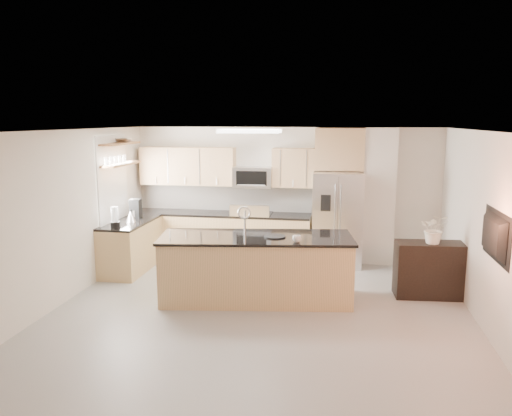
% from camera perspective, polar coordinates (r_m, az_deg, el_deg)
% --- Properties ---
extents(floor, '(6.50, 6.50, 0.00)m').
position_cam_1_polar(floor, '(7.17, 0.18, -12.45)').
color(floor, gray).
rests_on(floor, ground).
extents(ceiling, '(6.00, 6.50, 0.02)m').
position_cam_1_polar(ceiling, '(6.62, 0.19, 8.80)').
color(ceiling, white).
rests_on(ceiling, wall_back).
extents(wall_back, '(6.00, 0.02, 2.60)m').
position_cam_1_polar(wall_back, '(9.95, 3.28, 1.71)').
color(wall_back, beige).
rests_on(wall_back, floor).
extents(wall_front, '(6.00, 0.02, 2.60)m').
position_cam_1_polar(wall_front, '(3.75, -8.26, -12.79)').
color(wall_front, beige).
rests_on(wall_front, floor).
extents(wall_left, '(0.02, 6.50, 2.60)m').
position_cam_1_polar(wall_left, '(7.84, -21.98, -1.30)').
color(wall_left, beige).
rests_on(wall_left, floor).
extents(wall_right, '(0.02, 6.50, 2.60)m').
position_cam_1_polar(wall_right, '(6.96, 25.39, -2.93)').
color(wall_right, beige).
rests_on(wall_right, floor).
extents(back_counter, '(3.55, 0.66, 1.44)m').
position_cam_1_polar(back_counter, '(10.01, -3.97, -3.07)').
color(back_counter, tan).
rests_on(back_counter, floor).
extents(left_counter, '(0.66, 1.50, 0.92)m').
position_cam_1_polar(left_counter, '(9.47, -14.11, -4.20)').
color(left_counter, tan).
rests_on(left_counter, floor).
extents(range, '(0.76, 0.64, 1.14)m').
position_cam_1_polar(range, '(9.87, -0.45, -3.23)').
color(range, black).
rests_on(range, floor).
extents(upper_cabinets, '(3.50, 0.33, 0.75)m').
position_cam_1_polar(upper_cabinets, '(9.95, -4.29, 4.75)').
color(upper_cabinets, tan).
rests_on(upper_cabinets, wall_back).
extents(microwave, '(0.76, 0.40, 0.40)m').
position_cam_1_polar(microwave, '(9.79, -0.33, 3.54)').
color(microwave, silver).
rests_on(microwave, upper_cabinets).
extents(refrigerator, '(0.92, 0.78, 1.78)m').
position_cam_1_polar(refrigerator, '(9.59, 9.31, -1.21)').
color(refrigerator, silver).
rests_on(refrigerator, floor).
extents(partition_column, '(0.60, 0.30, 2.60)m').
position_cam_1_polar(partition_column, '(9.77, 13.85, 1.27)').
color(partition_column, silver).
rests_on(partition_column, floor).
extents(window, '(0.04, 1.15, 1.65)m').
position_cam_1_polar(window, '(9.38, -16.12, 2.97)').
color(window, white).
rests_on(window, wall_left).
extents(shelf_lower, '(0.30, 1.20, 0.04)m').
position_cam_1_polar(shelf_lower, '(9.39, -15.24, 4.86)').
color(shelf_lower, olive).
rests_on(shelf_lower, wall_left).
extents(shelf_upper, '(0.30, 1.20, 0.04)m').
position_cam_1_polar(shelf_upper, '(9.36, -15.35, 7.12)').
color(shelf_upper, olive).
rests_on(shelf_upper, wall_left).
extents(ceiling_fixture, '(1.00, 0.50, 0.06)m').
position_cam_1_polar(ceiling_fixture, '(8.27, -0.72, 8.78)').
color(ceiling_fixture, white).
rests_on(ceiling_fixture, ceiling).
extents(island, '(3.03, 1.44, 1.43)m').
position_cam_1_polar(island, '(7.70, 0.01, -6.86)').
color(island, tan).
rests_on(island, floor).
extents(credenza, '(1.12, 0.54, 0.87)m').
position_cam_1_polar(credenza, '(8.30, 19.35, -6.68)').
color(credenza, black).
rests_on(credenza, floor).
extents(cup, '(0.15, 0.15, 0.10)m').
position_cam_1_polar(cup, '(7.22, 4.68, -3.51)').
color(cup, white).
rests_on(cup, island).
extents(platter, '(0.40, 0.40, 0.02)m').
position_cam_1_polar(platter, '(7.51, 2.16, -3.27)').
color(platter, black).
rests_on(platter, island).
extents(blender, '(0.16, 0.16, 0.37)m').
position_cam_1_polar(blender, '(8.82, -15.82, -1.21)').
color(blender, black).
rests_on(blender, left_counter).
extents(kettle, '(0.19, 0.19, 0.24)m').
position_cam_1_polar(kettle, '(9.28, -14.12, -0.92)').
color(kettle, silver).
rests_on(kettle, left_counter).
extents(coffee_maker, '(0.21, 0.25, 0.36)m').
position_cam_1_polar(coffee_maker, '(9.64, -13.62, -0.10)').
color(coffee_maker, black).
rests_on(coffee_maker, left_counter).
extents(bowl, '(0.40, 0.40, 0.10)m').
position_cam_1_polar(bowl, '(9.52, -14.91, 7.58)').
color(bowl, silver).
rests_on(bowl, shelf_upper).
extents(flower_vase, '(0.69, 0.62, 0.69)m').
position_cam_1_polar(flower_vase, '(8.07, 19.79, -1.47)').
color(flower_vase, white).
rests_on(flower_vase, credenza).
extents(television, '(0.14, 1.08, 0.62)m').
position_cam_1_polar(television, '(6.73, 25.13, -2.88)').
color(television, black).
rests_on(television, wall_right).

